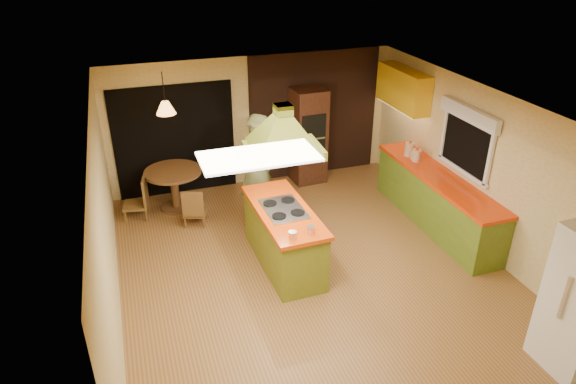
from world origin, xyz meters
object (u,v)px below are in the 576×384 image
object	(u,v)px
man	(256,171)
wall_oven	(308,136)
dining_table	(174,182)
kitchen_island	(284,236)
canister_large	(409,149)

from	to	relation	value
man	wall_oven	world-z (taller)	man
man	dining_table	world-z (taller)	man
kitchen_island	dining_table	distance (m)	2.61
wall_oven	canister_large	world-z (taller)	wall_oven
kitchen_island	canister_large	size ratio (longest dim) A/B	7.78
kitchen_island	man	size ratio (longest dim) A/B	0.96
man	wall_oven	xyz separation A→B (m)	(1.41, 1.35, -0.05)
dining_table	man	bearing A→B (deg)	-37.59
wall_oven	canister_large	bearing A→B (deg)	-49.96
dining_table	canister_large	size ratio (longest dim) A/B	4.16
canister_large	wall_oven	bearing A→B (deg)	133.73
dining_table	canister_large	distance (m)	4.23
kitchen_island	man	xyz separation A→B (m)	(-0.05, 1.28, 0.51)
kitchen_island	dining_table	bearing A→B (deg)	118.48
kitchen_island	canister_large	bearing A→B (deg)	21.62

